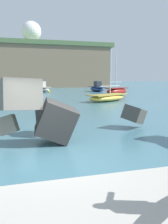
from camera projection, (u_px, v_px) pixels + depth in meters
The scene contains 9 objects.
ground_plane at pixel (53, 162), 6.97m from camera, with size 400.00×400.00×0.00m, color #42707F.
breakwater_jetty at pixel (44, 115), 8.12m from camera, with size 30.75×5.77×2.72m.
boat_near_left at pixel (40, 88), 44.15m from camera, with size 4.29×5.75×2.11m.
boat_near_right at pixel (97, 88), 45.24m from camera, with size 2.20×5.34×2.04m.
boat_mid_left at pixel (108, 97), 25.73m from camera, with size 6.02×4.71×5.71m.
boat_mid_centre at pixel (117, 91), 35.65m from camera, with size 4.70×3.53×6.55m.
mooring_buoy_inner at pixel (49, 91), 41.86m from camera, with size 0.44×0.44×0.44m.
mooring_buoy_middle at pixel (101, 96), 30.62m from camera, with size 0.44×0.44×0.44m.
radar_dome at pixel (31, 33), 82.99m from camera, with size 7.09×7.09×10.00m.
Camera 1 is at (-0.93, -6.69, 2.47)m, focal length 37.16 mm.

